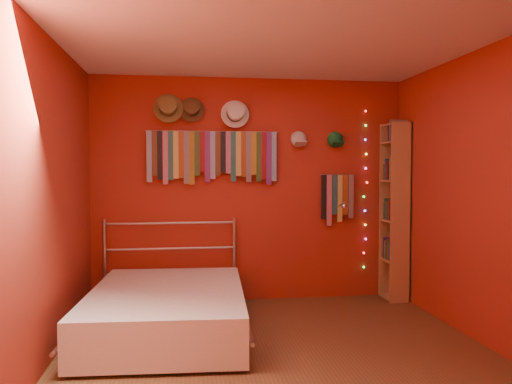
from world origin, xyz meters
name	(u,v)px	position (x,y,z in m)	size (l,w,h in m)	color
ground	(279,356)	(0.00, 0.00, 0.00)	(3.50, 3.50, 0.00)	brown
back_wall	(251,190)	(0.00, 1.75, 1.25)	(3.50, 0.02, 2.50)	#963218
right_wall	(487,197)	(1.75, 0.00, 1.25)	(0.02, 3.50, 2.50)	#963218
left_wall	(44,200)	(-1.75, 0.00, 1.25)	(0.02, 3.50, 2.50)	#963218
ceiling	(280,36)	(0.00, 0.00, 2.50)	(3.50, 3.50, 0.02)	white
tie_rack	(213,154)	(-0.43, 1.68, 1.64)	(1.45, 0.03, 0.59)	#B4B4B9
small_tie_rack	(337,196)	(0.99, 1.69, 1.18)	(0.40, 0.03, 0.59)	#B4B4B9
fedora_olive	(168,107)	(-0.91, 1.65, 2.15)	(0.32, 0.17, 0.32)	brown
fedora_brown	(192,109)	(-0.65, 1.66, 2.14)	(0.28, 0.15, 0.27)	#4C361B
fedora_white	(235,113)	(-0.18, 1.65, 2.10)	(0.31, 0.17, 0.31)	silver
cap_white	(299,139)	(0.54, 1.70, 1.82)	(0.18, 0.23, 0.18)	silver
cap_green	(335,140)	(0.97, 1.70, 1.82)	(0.18, 0.23, 0.18)	#186D32
fairy_lights	(365,190)	(1.33, 1.71, 1.25)	(0.06, 0.02, 1.83)	#FF3333
reading_lamp	(343,206)	(1.01, 1.53, 1.07)	(0.07, 0.28, 0.08)	#B4B4B9
bookshelf	(398,210)	(1.66, 1.53, 1.02)	(0.25, 0.34, 2.00)	#AD894E
bed	(167,310)	(-0.89, 0.66, 0.22)	(1.53, 2.00, 0.95)	#B4B4B9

